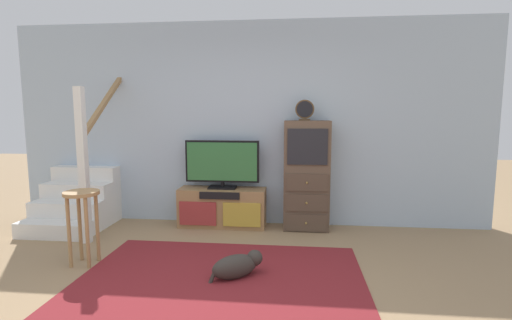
{
  "coord_description": "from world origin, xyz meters",
  "views": [
    {
      "loc": [
        0.66,
        -2.62,
        1.52
      ],
      "look_at": [
        0.2,
        1.77,
        0.95
      ],
      "focal_mm": 26.48,
      "sensor_mm": 36.0,
      "label": 1
    }
  ],
  "objects_px": {
    "bar_stool_near": "(82,211)",
    "dog": "(237,265)",
    "media_console": "(222,207)",
    "desk_clock": "(305,110)",
    "side_cabinet": "(307,176)",
    "television": "(222,163)"
  },
  "relations": [
    {
      "from": "media_console",
      "to": "desk_clock",
      "type": "xyz_separation_m",
      "value": [
        1.07,
        -0.0,
        1.28
      ]
    },
    {
      "from": "media_console",
      "to": "side_cabinet",
      "type": "xyz_separation_m",
      "value": [
        1.1,
        0.01,
        0.45
      ]
    },
    {
      "from": "television",
      "to": "dog",
      "type": "height_order",
      "value": "television"
    },
    {
      "from": "media_console",
      "to": "television",
      "type": "xyz_separation_m",
      "value": [
        0.0,
        0.02,
        0.59
      ]
    },
    {
      "from": "television",
      "to": "bar_stool_near",
      "type": "relative_size",
      "value": 1.31
    },
    {
      "from": "desk_clock",
      "to": "side_cabinet",
      "type": "bearing_deg",
      "value": 21.52
    },
    {
      "from": "side_cabinet",
      "to": "desk_clock",
      "type": "bearing_deg",
      "value": -158.48
    },
    {
      "from": "bar_stool_near",
      "to": "dog",
      "type": "xyz_separation_m",
      "value": [
        1.57,
        -0.15,
        -0.43
      ]
    },
    {
      "from": "side_cabinet",
      "to": "bar_stool_near",
      "type": "xyz_separation_m",
      "value": [
        -2.23,
        -1.4,
        -0.15
      ]
    },
    {
      "from": "media_console",
      "to": "television",
      "type": "bearing_deg",
      "value": 90.0
    },
    {
      "from": "television",
      "to": "desk_clock",
      "type": "bearing_deg",
      "value": -1.55
    },
    {
      "from": "side_cabinet",
      "to": "dog",
      "type": "xyz_separation_m",
      "value": [
        -0.66,
        -1.55,
        -0.59
      ]
    },
    {
      "from": "television",
      "to": "side_cabinet",
      "type": "distance_m",
      "value": 1.11
    },
    {
      "from": "media_console",
      "to": "desk_clock",
      "type": "height_order",
      "value": "desk_clock"
    },
    {
      "from": "side_cabinet",
      "to": "bar_stool_near",
      "type": "height_order",
      "value": "side_cabinet"
    },
    {
      "from": "side_cabinet",
      "to": "desk_clock",
      "type": "relative_size",
      "value": 5.4
    },
    {
      "from": "side_cabinet",
      "to": "dog",
      "type": "distance_m",
      "value": 1.78
    },
    {
      "from": "bar_stool_near",
      "to": "dog",
      "type": "height_order",
      "value": "bar_stool_near"
    },
    {
      "from": "side_cabinet",
      "to": "desk_clock",
      "type": "height_order",
      "value": "desk_clock"
    },
    {
      "from": "side_cabinet",
      "to": "dog",
      "type": "bearing_deg",
      "value": -113.13
    },
    {
      "from": "media_console",
      "to": "bar_stool_near",
      "type": "xyz_separation_m",
      "value": [
        -1.13,
        -1.39,
        0.29
      ]
    },
    {
      "from": "dog",
      "to": "side_cabinet",
      "type": "bearing_deg",
      "value": 66.87
    }
  ]
}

